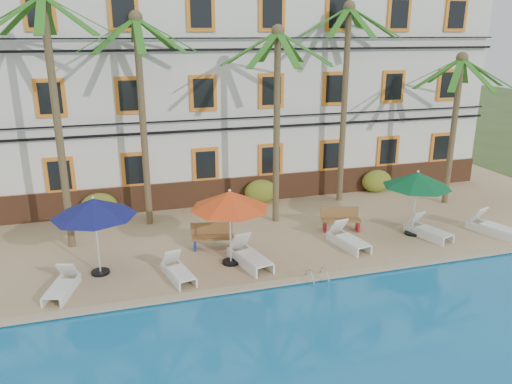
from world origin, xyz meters
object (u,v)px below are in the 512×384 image
object	(u,v)px
palm_c	(277,99)
lounger_b	(178,271)
palm_b	(141,93)
umbrella_blue	(94,208)
bench_right	(341,219)
umbrella_red	(230,200)
lounger_a	(62,285)
palm_d	(346,78)
pool_ladder	(317,280)
umbrella_green	(417,180)
lounger_e	(428,230)
palm_a	(53,90)
lounger_c	(249,256)
bench_left	(213,236)
lounger_f	(492,226)
lounger_d	(348,239)
palm_e	(456,107)

from	to	relation	value
palm_c	lounger_b	distance (m)	7.65
lounger_b	palm_b	bearing A→B (deg)	95.00
umbrella_blue	bench_right	size ratio (longest dim) A/B	1.67
umbrella_red	lounger_a	size ratio (longest dim) A/B	1.49
palm_c	lounger_a	world-z (taller)	palm_c
palm_d	lounger_a	distance (m)	14.00
pool_ladder	lounger_b	bearing A→B (deg)	161.84
umbrella_green	lounger_e	bearing A→B (deg)	-43.02
umbrella_blue	lounger_e	xyz separation A→B (m)	(11.94, -0.35, -1.96)
palm_a	umbrella_red	size ratio (longest dim) A/B	3.35
lounger_c	bench_left	xyz separation A→B (m)	(-0.89, 1.66, 0.16)
lounger_b	palm_a	bearing A→B (deg)	133.23
umbrella_red	bench_right	size ratio (longest dim) A/B	1.67
palm_a	lounger_f	size ratio (longest dim) A/B	4.28
lounger_c	bench_right	distance (m)	4.68
umbrella_green	bench_right	size ratio (longest dim) A/B	1.63
lounger_c	lounger_d	world-z (taller)	lounger_c
umbrella_blue	bench_left	distance (m)	4.40
umbrella_green	lounger_c	xyz separation A→B (m)	(-6.73, -0.74, -1.87)
palm_c	lounger_c	distance (m)	6.27
bench_right	palm_c	bearing A→B (deg)	141.60
lounger_b	lounger_e	world-z (taller)	lounger_e
palm_a	lounger_b	distance (m)	7.24
palm_b	pool_ladder	size ratio (longest dim) A/B	11.01
lounger_c	lounger_f	size ratio (longest dim) A/B	1.03
umbrella_blue	umbrella_red	world-z (taller)	same
palm_b	bench_left	world-z (taller)	palm_b
palm_b	umbrella_green	bearing A→B (deg)	-22.61
lounger_b	lounger_d	distance (m)	6.31
palm_b	lounger_a	bearing A→B (deg)	-120.72
umbrella_red	bench_left	xyz separation A→B (m)	(-0.31, 1.42, -1.77)
palm_e	bench_right	distance (m)	7.38
palm_a	palm_e	distance (m)	16.14
palm_b	lounger_b	xyz separation A→B (m)	(0.44, -5.06, -4.99)
palm_a	palm_c	size ratio (longest dim) A/B	1.14
palm_b	umbrella_red	xyz separation A→B (m)	(2.30, -4.51, -3.01)
lounger_b	lounger_c	xyz separation A→B (m)	(2.44, 0.32, 0.05)
lounger_f	pool_ladder	bearing A→B (deg)	-168.62
palm_c	umbrella_green	distance (m)	6.09
bench_left	bench_right	xyz separation A→B (m)	(5.16, 0.24, 0.00)
palm_e	bench_right	xyz separation A→B (m)	(-6.03, -1.70, -3.89)
palm_e	lounger_a	xyz separation A→B (m)	(-16.19, -3.91, -4.10)
palm_b	palm_d	xyz separation A→B (m)	(8.70, 0.53, 0.28)
bench_right	palm_b	bearing A→B (deg)	158.31
palm_c	bench_right	bearing A→B (deg)	-38.40
palm_e	lounger_f	size ratio (longest dim) A/B	3.24
umbrella_blue	bench_right	bearing A→B (deg)	7.48
umbrella_blue	pool_ladder	bearing A→B (deg)	-20.15
lounger_d	umbrella_green	bearing A→B (deg)	6.54
bench_left	palm_c	bearing A→B (deg)	32.58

